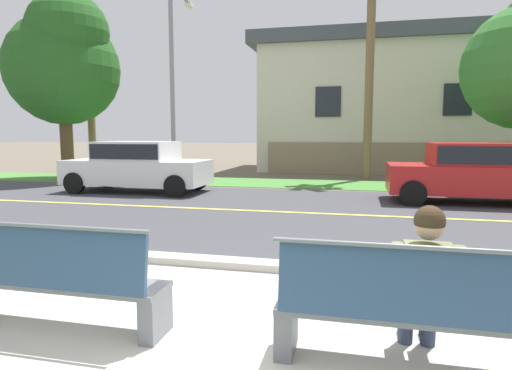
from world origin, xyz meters
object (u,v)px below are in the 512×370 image
car_red_near (476,170)px  streetlamp (174,71)px  bench_left (51,280)px  shade_tree_far_left (64,60)px  bench_right (417,313)px  seated_person_olive (425,278)px  car_white_far (137,164)px

car_red_near → streetlamp: size_ratio=0.61×
streetlamp → bench_left: bearing=-71.5°
bench_left → shade_tree_far_left: (-8.25, 11.42, 4.07)m
streetlamp → bench_right: bearing=-59.1°
streetlamp → seated_person_olive: bearing=-58.4°
streetlamp → shade_tree_far_left: 4.39m
shade_tree_far_left → bench_left: bearing=-54.1°
bench_right → car_white_far: bearing=128.7°
seated_person_olive → streetlamp: streetlamp is taller
car_white_far → shade_tree_far_left: shade_tree_far_left is taller
bench_left → shade_tree_far_left: size_ratio=0.30×
bench_left → bench_right: size_ratio=1.00×
bench_right → seated_person_olive: size_ratio=1.67×
car_white_far → seated_person_olive: bearing=-50.4°
car_red_near → streetlamp: 10.48m
bench_left → car_red_near: size_ratio=0.49×
seated_person_olive → shade_tree_far_left: (-11.43, 11.24, 3.86)m
seated_person_olive → car_red_near: car_red_near is taller
bench_right → shade_tree_far_left: size_ratio=0.30×
bench_left → streetlamp: bearing=108.5°
bench_left → shade_tree_far_left: bearing=125.9°
bench_right → car_white_far: car_white_far is taller
bench_right → streetlamp: (-7.01, 11.69, 3.57)m
car_red_near → shade_tree_far_left: bearing=168.8°
bench_left → streetlamp: streetlamp is taller
car_white_far → bench_left: bearing=-66.0°
car_white_far → shade_tree_far_left: size_ratio=0.62×
bench_left → streetlamp: size_ratio=0.30×
bench_right → shade_tree_far_left: 16.61m
bench_left → seated_person_olive: bearing=3.1°
seated_person_olive → car_red_near: bearing=74.0°
car_red_near → car_white_far: bearing=180.0°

